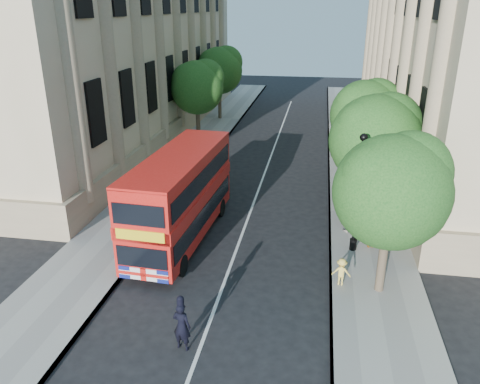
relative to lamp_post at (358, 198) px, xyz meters
The scene contains 16 objects.
ground 8.20m from the lamp_post, 129.81° to the right, with size 120.00×120.00×0.00m, color black.
pavement_right 4.75m from the lamp_post, 79.38° to the left, with size 3.50×80.00×0.12m, color gray.
pavement_left 11.73m from the lamp_post, 159.59° to the left, with size 3.50×80.00×0.12m, color gray.
building_left 26.82m from the lamp_post, 136.25° to the left, with size 12.00×38.00×18.00m, color tan.
tree_right_near 3.54m from the lamp_post, 74.15° to the right, with size 4.00×4.00×6.08m.
tree_right_mid 3.70m from the lamp_post, 74.48° to the left, with size 4.20×4.20×6.37m.
tree_right_far 9.25m from the lamp_post, 84.67° to the left, with size 4.00×4.00×6.15m.
tree_left_far 19.52m from the lamp_post, 124.35° to the left, with size 4.00×4.00×6.30m.
tree_left_back 26.51m from the lamp_post, 114.51° to the left, with size 4.20×4.20×6.65m.
lamp_post is the anchor object (origin of this frame).
double_decker_bus 7.61m from the lamp_post, behind, with size 2.76×8.67×3.95m.
box_van 9.23m from the lamp_post, 149.63° to the left, with size 2.26×4.83×2.69m.
police_constable 9.22m from the lamp_post, 127.57° to the right, with size 0.60×0.40×1.65m, color black.
woman_pedestrian 2.31m from the lamp_post, 93.54° to the left, with size 0.91×0.71×1.87m, color beige.
child_a 2.06m from the lamp_post, 22.36° to the left, with size 0.60×0.25×1.03m, color #BE6F21.
child_b 3.47m from the lamp_post, 101.80° to the right, with size 0.70×0.40×1.08m, color #F2CD52.
Camera 1 is at (3.22, -12.47, 9.94)m, focal length 35.00 mm.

